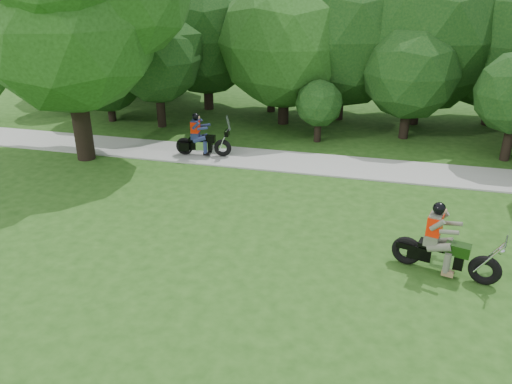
# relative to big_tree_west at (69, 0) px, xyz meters

# --- Properties ---
(ground) EXTENTS (100.00, 100.00, 0.00)m
(ground) POSITION_rel_big_tree_west_xyz_m (10.54, -6.85, -5.76)
(ground) COLOR #224C15
(ground) RESTS_ON ground
(walkway) EXTENTS (60.00, 2.20, 0.06)m
(walkway) POSITION_rel_big_tree_west_xyz_m (10.54, 1.15, -5.73)
(walkway) COLOR #A9A9A4
(walkway) RESTS_ON ground
(tree_line) EXTENTS (39.27, 11.87, 7.50)m
(tree_line) POSITION_rel_big_tree_west_xyz_m (12.12, 7.68, -2.10)
(tree_line) COLOR black
(tree_line) RESTS_ON ground
(big_tree_west) EXTENTS (8.64, 6.56, 9.96)m
(big_tree_west) POSITION_rel_big_tree_west_xyz_m (0.00, 0.00, 0.00)
(big_tree_west) COLOR black
(big_tree_west) RESTS_ON ground
(chopper_motorcycle) EXTENTS (2.51, 1.09, 1.82)m
(chopper_motorcycle) POSITION_rel_big_tree_west_xyz_m (12.63, -5.38, -5.08)
(chopper_motorcycle) COLOR black
(chopper_motorcycle) RESTS_ON ground
(touring_motorcycle) EXTENTS (2.22, 0.79, 1.69)m
(touring_motorcycle) POSITION_rel_big_tree_west_xyz_m (4.26, 0.93, -5.08)
(touring_motorcycle) COLOR black
(touring_motorcycle) RESTS_ON walkway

